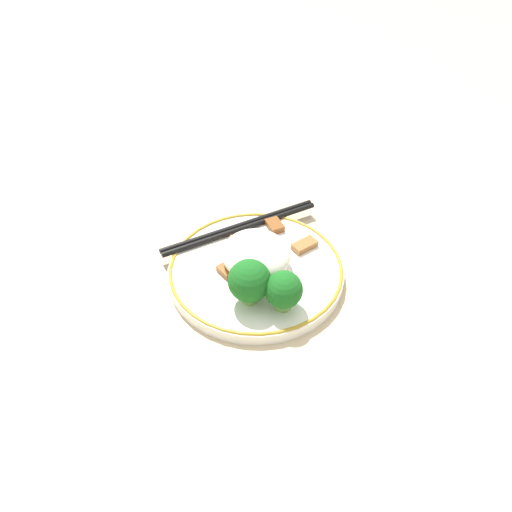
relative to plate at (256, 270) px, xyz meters
name	(u,v)px	position (x,y,z in m)	size (l,w,h in m)	color
ground_plane	(256,276)	(0.00, 0.00, -0.01)	(3.00, 3.00, 0.00)	#C6B28E
plate	(256,270)	(0.00, 0.00, 0.00)	(0.23, 0.23, 0.02)	white
rice_mound	(257,253)	(0.00, 0.00, 0.03)	(0.09, 0.09, 0.04)	white
broccoli_back_left	(250,281)	(0.05, -0.03, 0.04)	(0.05, 0.05, 0.06)	#72AD4C
broccoli_back_center	(282,291)	(0.08, 0.00, 0.04)	(0.05, 0.05, 0.05)	#72AD4C
meat_near_front	(229,269)	(-0.01, -0.04, 0.01)	(0.03, 0.03, 0.01)	brown
meat_near_left	(239,244)	(-0.05, -0.01, 0.01)	(0.03, 0.03, 0.01)	#995B28
meat_near_right	(275,225)	(-0.06, 0.06, 0.01)	(0.03, 0.02, 0.01)	brown
meat_near_back	(304,245)	(-0.01, 0.08, 0.01)	(0.02, 0.04, 0.01)	#9E6633
chopsticks	(240,227)	(-0.08, 0.01, 0.01)	(0.03, 0.24, 0.01)	black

